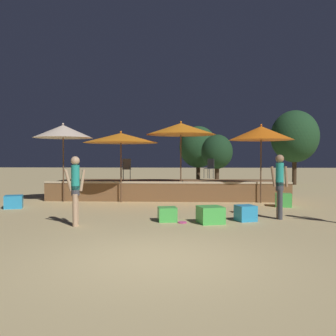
{
  "coord_description": "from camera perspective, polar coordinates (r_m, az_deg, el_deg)",
  "views": [
    {
      "loc": [
        0.54,
        -6.38,
        1.75
      ],
      "look_at": [
        0.0,
        4.78,
        1.45
      ],
      "focal_mm": 40.0,
      "sensor_mm": 36.0,
      "label": 1
    }
  ],
  "objects": [
    {
      "name": "frisbee_disc",
      "position": [
        10.13,
        2.17,
        -8.28
      ],
      "size": [
        0.24,
        0.24,
        0.03
      ],
      "color": "#E54C99",
      "rests_on": "ground"
    },
    {
      "name": "background_tree_1",
      "position": [
        25.67,
        18.74,
        4.56
      ],
      "size": [
        3.06,
        3.06,
        4.82
      ],
      "color": "#3D2B1C",
      "rests_on": "ground"
    },
    {
      "name": "background_tree_0",
      "position": [
        23.64,
        7.47,
        2.44
      ],
      "size": [
        1.96,
        1.96,
        3.21
      ],
      "color": "#3D2B1C",
      "rests_on": "ground"
    },
    {
      "name": "patio_umbrella_2",
      "position": [
        14.93,
        1.98,
        5.96
      ],
      "size": [
        2.77,
        2.77,
        3.21
      ],
      "color": "brown",
      "rests_on": "ground"
    },
    {
      "name": "patio_umbrella_3",
      "position": [
        14.82,
        -7.19,
        4.56
      ],
      "size": [
        2.93,
        2.93,
        2.8
      ],
      "color": "brown",
      "rests_on": "ground"
    },
    {
      "name": "person_0",
      "position": [
        9.88,
        -13.93,
        -2.92
      ],
      "size": [
        0.55,
        0.3,
        1.79
      ],
      "rotation": [
        0.0,
        0.0,
        4.87
      ],
      "color": "tan",
      "rests_on": "ground"
    },
    {
      "name": "cube_seat_3",
      "position": [
        14.05,
        17.17,
        -4.69
      ],
      "size": [
        0.64,
        0.64,
        0.47
      ],
      "rotation": [
        0.0,
        0.0,
        -0.19
      ],
      "color": "#4CC651",
      "rests_on": "ground"
    },
    {
      "name": "ground_plane",
      "position": [
        6.64,
        -2.07,
        -13.72
      ],
      "size": [
        120.0,
        120.0,
        0.0
      ],
      "primitive_type": "plane",
      "color": "tan"
    },
    {
      "name": "cube_seat_2",
      "position": [
        10.66,
        11.74,
        -6.74
      ],
      "size": [
        0.62,
        0.62,
        0.43
      ],
      "rotation": [
        0.0,
        0.0,
        0.33
      ],
      "color": "#2D9EDB",
      "rests_on": "ground"
    },
    {
      "name": "cube_seat_0",
      "position": [
        10.14,
        6.48,
        -7.09
      ],
      "size": [
        0.78,
        0.78,
        0.45
      ],
      "rotation": [
        0.0,
        0.0,
        0.29
      ],
      "color": "#4CC651",
      "rests_on": "ground"
    },
    {
      "name": "cube_seat_1",
      "position": [
        14.1,
        -22.46,
        -4.78
      ],
      "size": [
        0.74,
        0.74,
        0.44
      ],
      "rotation": [
        0.0,
        0.0,
        0.34
      ],
      "color": "#2D9EDB",
      "rests_on": "ground"
    },
    {
      "name": "background_tree_2",
      "position": [
        26.18,
        4.63,
        3.21
      ],
      "size": [
        2.63,
        2.63,
        3.96
      ],
      "color": "#3D2B1C",
      "rests_on": "ground"
    },
    {
      "name": "bistro_chair_0",
      "position": [
        17.23,
        6.39,
        0.24
      ],
      "size": [
        0.48,
        0.48,
        0.9
      ],
      "rotation": [
        0.0,
        0.0,
        5.6
      ],
      "color": "#2D3338",
      "rests_on": "wooden_deck"
    },
    {
      "name": "cube_seat_4",
      "position": [
        10.38,
        -0.11,
        -7.06
      ],
      "size": [
        0.57,
        0.57,
        0.39
      ],
      "rotation": [
        0.0,
        0.0,
        0.18
      ],
      "color": "#4CC651",
      "rests_on": "ground"
    },
    {
      "name": "wooden_deck",
      "position": [
        16.41,
        0.04,
        -3.27
      ],
      "size": [
        9.86,
        3.16,
        0.81
      ],
      "color": "brown",
      "rests_on": "ground"
    },
    {
      "name": "patio_umbrella_0",
      "position": [
        15.5,
        -15.7,
        5.38
      ],
      "size": [
        2.33,
        2.33,
        3.14
      ],
      "color": "brown",
      "rests_on": "ground"
    },
    {
      "name": "person_1",
      "position": [
        11.13,
        16.64,
        -2.24
      ],
      "size": [
        0.5,
        0.31,
        1.84
      ],
      "rotation": [
        0.0,
        0.0,
        1.58
      ],
      "color": "#3F3F47",
      "rests_on": "ground"
    },
    {
      "name": "bistro_chair_1",
      "position": [
        16.13,
        -6.32,
        0.15
      ],
      "size": [
        0.4,
        0.41,
        0.9
      ],
      "rotation": [
        0.0,
        0.0,
        3.28
      ],
      "color": "#47474C",
      "rests_on": "wooden_deck"
    },
    {
      "name": "patio_umbrella_1",
      "position": [
        14.91,
        14.0,
        5.17
      ],
      "size": [
        2.47,
        2.47,
        3.05
      ],
      "color": "brown",
      "rests_on": "ground"
    }
  ]
}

